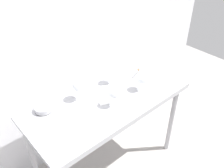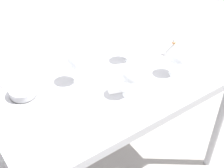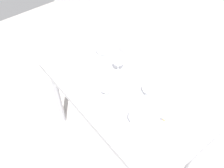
{
  "view_description": "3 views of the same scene",
  "coord_description": "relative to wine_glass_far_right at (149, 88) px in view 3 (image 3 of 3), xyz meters",
  "views": [
    {
      "loc": [
        -1.02,
        -1.23,
        2.17
      ],
      "look_at": [
        0.07,
        0.02,
        1.0
      ],
      "focal_mm": 39.1,
      "sensor_mm": 36.0,
      "label": 1
    },
    {
      "loc": [
        -0.8,
        -1.06,
        1.96
      ],
      "look_at": [
        -0.08,
        -0.03,
        0.94
      ],
      "focal_mm": 50.12,
      "sensor_mm": 36.0,
      "label": 2
    },
    {
      "loc": [
        0.93,
        -0.81,
        2.38
      ],
      "look_at": [
        -0.05,
        -0.03,
        0.98
      ],
      "focal_mm": 39.69,
      "sensor_mm": 36.0,
      "label": 3
    }
  ],
  "objects": [
    {
      "name": "ground_plane",
      "position": [
        -0.17,
        -0.14,
        -1.02
      ],
      "size": [
        6.0,
        6.0,
        0.0
      ],
      "primitive_type": "plane",
      "color": "#9F9A95"
    },
    {
      "name": "back_wall",
      "position": [
        -0.17,
        0.35,
        0.28
      ],
      "size": [
        3.8,
        0.04,
        2.6
      ],
      "primitive_type": "cube",
      "color": "silver",
      "rests_on": "ground_plane"
    },
    {
      "name": "steel_counter",
      "position": [
        -0.17,
        -0.14,
        -0.22
      ],
      "size": [
        1.4,
        0.65,
        0.9
      ],
      "color": "#A1A1A6",
      "rests_on": "ground_plane"
    },
    {
      "name": "wine_glass_far_right",
      "position": [
        0.0,
        0.0,
        0.0
      ],
      "size": [
        0.1,
        0.1,
        0.17
      ],
      "color": "white",
      "rests_on": "steel_counter"
    },
    {
      "name": "wine_glass_near_right",
      "position": [
        0.13,
        -0.24,
        -0.0
      ],
      "size": [
        0.1,
        0.1,
        0.17
      ],
      "color": "white",
      "rests_on": "steel_counter"
    },
    {
      "name": "wine_glass_far_left",
      "position": [
        -0.35,
        0.0,
        0.02
      ],
      "size": [
        0.1,
        0.1,
        0.19
      ],
      "color": "white",
      "rests_on": "steel_counter"
    },
    {
      "name": "wine_glass_near_center",
      "position": [
        -0.19,
        -0.24,
        0.01
      ],
      "size": [
        0.1,
        0.1,
        0.18
      ],
      "color": "white",
      "rests_on": "steel_counter"
    },
    {
      "name": "tasting_sheet_upper",
      "position": [
        -0.15,
        -0.09,
        -0.11
      ],
      "size": [
        0.25,
        0.3,
        0.0
      ],
      "primitive_type": "cube",
      "rotation": [
        0.0,
        0.0,
        -0.37
      ],
      "color": "white",
      "rests_on": "steel_counter"
    },
    {
      "name": "tasting_sheet_lower",
      "position": [
        -0.46,
        -0.18,
        -0.11
      ],
      "size": [
        0.22,
        0.27,
        0.0
      ],
      "primitive_type": "cube",
      "rotation": [
        0.0,
        0.0,
        0.31
      ],
      "color": "white",
      "rests_on": "steel_counter"
    },
    {
      "name": "tasting_bowl",
      "position": [
        -0.65,
        0.07,
        -0.09
      ],
      "size": [
        0.14,
        0.14,
        0.05
      ],
      "color": "#4C4C4C",
      "rests_on": "steel_counter"
    },
    {
      "name": "decanter_funnel",
      "position": [
        0.25,
        -0.09,
        -0.07
      ],
      "size": [
        0.11,
        0.11,
        0.13
      ],
      "color": "silver",
      "rests_on": "steel_counter"
    }
  ]
}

